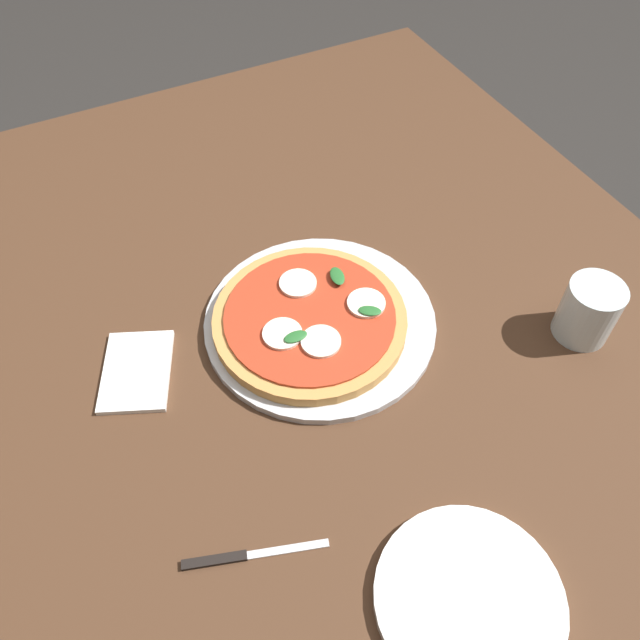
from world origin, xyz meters
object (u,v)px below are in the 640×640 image
serving_tray (320,322)px  glass_cup (588,311)px  pizza (313,318)px  dining_table (292,332)px  napkin (137,371)px  plate_white (469,599)px  knife (237,557)px

serving_tray → glass_cup: (-0.18, -0.33, 0.04)m
serving_tray → pizza: size_ratio=1.21×
pizza → glass_cup: size_ratio=3.03×
dining_table → napkin: 0.26m
dining_table → glass_cup: 0.44m
serving_tray → dining_table: bearing=14.2°
pizza → plate_white: bearing=177.6°
pizza → napkin: pizza is taller
napkin → knife: napkin is taller
glass_cup → knife: bearing=98.0°
dining_table → pizza: (-0.07, -0.00, 0.11)m
serving_tray → napkin: 0.26m
dining_table → knife: knife is taller
dining_table → plate_white: 0.49m
knife → napkin: bearing=5.4°
plate_white → glass_cup: 0.43m
plate_white → napkin: 0.50m
dining_table → plate_white: plate_white is taller
napkin → glass_cup: glass_cup is taller
knife → glass_cup: bearing=-82.0°
pizza → knife: size_ratio=1.71×
dining_table → serving_tray: bearing=-165.8°
plate_white → knife: (0.15, 0.20, -0.00)m
knife → glass_cup: size_ratio=1.77×
dining_table → glass_cup: size_ratio=13.88×
pizza → plate_white: size_ratio=1.34×
napkin → plate_white: bearing=-152.7°
pizza → glass_cup: bearing=-117.5°
knife → dining_table: bearing=-33.7°
pizza → knife: pizza is taller
knife → pizza: bearing=-40.9°
pizza → knife: bearing=139.1°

